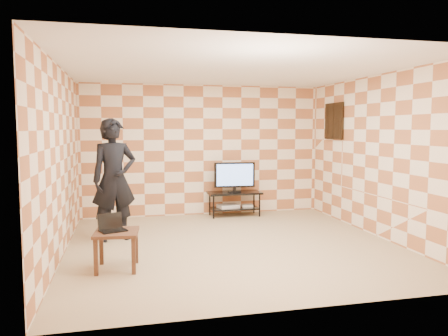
{
  "coord_description": "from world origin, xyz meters",
  "views": [
    {
      "loc": [
        -1.64,
        -6.46,
        1.82
      ],
      "look_at": [
        0.0,
        0.6,
        1.15
      ],
      "focal_mm": 35.0,
      "sensor_mm": 36.0,
      "label": 1
    }
  ],
  "objects_px": {
    "side_table": "(117,238)",
    "person": "(114,180)",
    "tv_stand": "(234,198)",
    "tv": "(235,176)"
  },
  "relations": [
    {
      "from": "side_table",
      "to": "person",
      "type": "relative_size",
      "value": 0.3
    },
    {
      "from": "tv",
      "to": "person",
      "type": "xyz_separation_m",
      "value": [
        -2.37,
        -1.42,
        0.15
      ]
    },
    {
      "from": "side_table",
      "to": "tv_stand",
      "type": "bearing_deg",
      "value": 51.92
    },
    {
      "from": "side_table",
      "to": "person",
      "type": "xyz_separation_m",
      "value": [
        -0.05,
        1.54,
        0.57
      ]
    },
    {
      "from": "person",
      "to": "tv",
      "type": "bearing_deg",
      "value": 14.13
    },
    {
      "from": "tv_stand",
      "to": "side_table",
      "type": "height_order",
      "value": "same"
    },
    {
      "from": "tv",
      "to": "person",
      "type": "relative_size",
      "value": 0.43
    },
    {
      "from": "side_table",
      "to": "person",
      "type": "bearing_deg",
      "value": 91.72
    },
    {
      "from": "tv_stand",
      "to": "tv",
      "type": "relative_size",
      "value": 1.29
    },
    {
      "from": "tv_stand",
      "to": "tv",
      "type": "distance_m",
      "value": 0.47
    }
  ]
}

